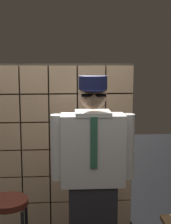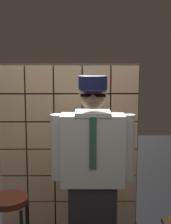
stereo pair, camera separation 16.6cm
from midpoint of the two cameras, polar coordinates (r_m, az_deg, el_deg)
glass_block_wall at (r=3.78m, az=-1.64°, el=-6.13°), size 1.56×0.10×1.87m
standing_person at (r=2.89m, az=2.87°, el=-10.82°), size 0.70×0.30×1.77m
bar_stool at (r=3.00m, az=-11.35°, el=-17.50°), size 0.34×0.34×0.77m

